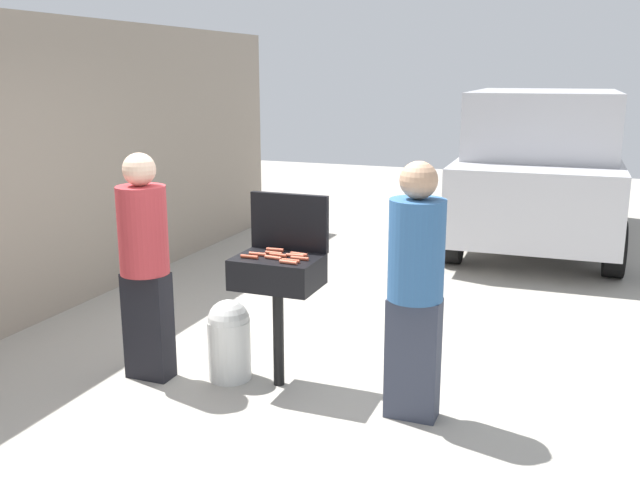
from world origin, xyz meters
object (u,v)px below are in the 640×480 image
(hot_dog_7, at_px, (278,255))
(parked_minivan, at_px, (541,167))
(hot_dog_3, at_px, (288,262))
(hot_dog_8, at_px, (291,261))
(hot_dog_9, at_px, (300,258))
(hot_dog_0, at_px, (273,258))
(hot_dog_2, at_px, (274,253))
(propane_tank, at_px, (229,338))
(bbq_grill, at_px, (278,277))
(hot_dog_5, at_px, (295,255))
(person_left, at_px, (145,259))
(person_right, at_px, (415,283))
(hot_dog_10, at_px, (249,257))
(hot_dog_4, at_px, (258,254))
(hot_dog_1, at_px, (299,254))
(hot_dog_6, at_px, (275,250))

(hot_dog_7, distance_m, parked_minivan, 5.55)
(hot_dog_3, xyz_separation_m, hot_dog_8, (-0.00, 0.04, 0.00))
(hot_dog_7, relative_size, hot_dog_9, 1.00)
(hot_dog_0, relative_size, parked_minivan, 0.03)
(hot_dog_2, xyz_separation_m, hot_dog_7, (0.05, -0.04, 0.00))
(propane_tank, bearing_deg, bbq_grill, 5.06)
(hot_dog_3, xyz_separation_m, hot_dog_9, (0.03, 0.12, 0.00))
(hot_dog_8, bearing_deg, bbq_grill, 145.41)
(hot_dog_0, bearing_deg, hot_dog_8, -12.05)
(hot_dog_5, bearing_deg, parked_minivan, 76.42)
(person_left, bearing_deg, person_right, 15.38)
(hot_dog_0, xyz_separation_m, parked_minivan, (1.41, 5.45, 0.04))
(hot_dog_0, bearing_deg, hot_dog_10, -166.91)
(bbq_grill, distance_m, hot_dog_4, 0.22)
(hot_dog_2, bearing_deg, parked_minivan, 74.73)
(hot_dog_1, distance_m, person_left, 1.14)
(bbq_grill, xyz_separation_m, hot_dog_4, (-0.14, -0.02, 0.16))
(hot_dog_7, height_order, hot_dog_8, same)
(hot_dog_0, bearing_deg, hot_dog_4, 161.28)
(bbq_grill, bearing_deg, person_left, -166.93)
(bbq_grill, bearing_deg, hot_dog_6, 120.26)
(hot_dog_9, distance_m, person_left, 1.16)
(bbq_grill, bearing_deg, hot_dog_5, 17.41)
(hot_dog_1, bearing_deg, hot_dog_5, -107.33)
(hot_dog_10, height_order, propane_tank, hot_dog_10)
(hot_dog_0, xyz_separation_m, hot_dog_4, (-0.14, 0.05, 0.00))
(hot_dog_2, bearing_deg, hot_dog_5, -2.10)
(hot_dog_1, xyz_separation_m, hot_dog_8, (0.01, -0.18, 0.00))
(hot_dog_2, bearing_deg, propane_tank, -167.13)
(bbq_grill, height_order, hot_dog_3, hot_dog_3)
(bbq_grill, relative_size, hot_dog_1, 7.51)
(hot_dog_5, relative_size, hot_dog_7, 1.00)
(hot_dog_8, bearing_deg, person_right, -1.61)
(hot_dog_3, height_order, person_left, person_left)
(hot_dog_2, distance_m, person_left, 0.96)
(hot_dog_6, xyz_separation_m, hot_dog_8, (0.23, -0.24, 0.00))
(hot_dog_0, distance_m, hot_dog_4, 0.15)
(parked_minivan, bearing_deg, hot_dog_2, 73.03)
(hot_dog_0, distance_m, propane_tank, 0.77)
(hot_dog_7, relative_size, person_right, 0.08)
(propane_tank, bearing_deg, parked_minivan, 71.61)
(hot_dog_9, height_order, propane_tank, hot_dog_9)
(hot_dog_1, bearing_deg, propane_tank, -167.61)
(bbq_grill, height_order, hot_dog_6, hot_dog_6)
(hot_dog_1, relative_size, hot_dog_4, 1.00)
(hot_dog_0, xyz_separation_m, hot_dog_10, (-0.17, -0.04, 0.00))
(person_left, bearing_deg, bbq_grill, 25.67)
(bbq_grill, xyz_separation_m, hot_dog_8, (0.15, -0.10, 0.16))
(hot_dog_2, relative_size, person_left, 0.08)
(bbq_grill, bearing_deg, hot_dog_9, -6.80)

